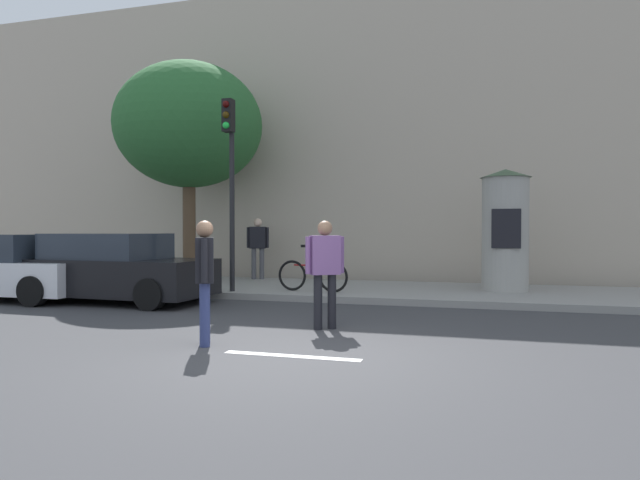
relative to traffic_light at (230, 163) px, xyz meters
The scene contains 13 objects.
ground_plane 6.95m from the traffic_light, 57.62° to the right, with size 80.00×80.00×0.00m, color #38383A.
sidewalk_curb 4.84m from the traffic_light, 27.85° to the left, with size 36.00×4.00×0.15m, color gray.
lane_markings 6.95m from the traffic_light, 57.62° to the right, with size 25.80×0.16×0.01m.
building_backdrop 7.65m from the traffic_light, 63.80° to the left, with size 36.00×5.00×8.93m, color #B7A893.
traffic_light is the anchor object (origin of this frame).
poster_column 6.64m from the traffic_light, 18.09° to the left, with size 1.18×1.18×2.87m.
street_tree 3.43m from the traffic_light, 136.45° to the left, with size 4.10×4.10×6.11m.
pedestrian_near_pole 5.05m from the traffic_light, 45.65° to the right, with size 0.55×0.46×1.74m.
pedestrian_in_light_jacket 5.71m from the traffic_light, 68.43° to the right, with size 0.41×0.57×1.72m.
pedestrian_with_bag 3.83m from the traffic_light, 101.42° to the left, with size 0.62×0.37×1.77m.
bicycle_leaning 3.22m from the traffic_light, 16.92° to the left, with size 1.76×0.29×1.09m.
parked_car_blue 5.70m from the traffic_light, 161.26° to the right, with size 4.35×1.94×1.49m.
parked_car_dark 3.51m from the traffic_light, 147.86° to the right, with size 4.33×2.06×1.51m.
Camera 1 is at (2.30, -6.64, 1.60)m, focal length 31.42 mm.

